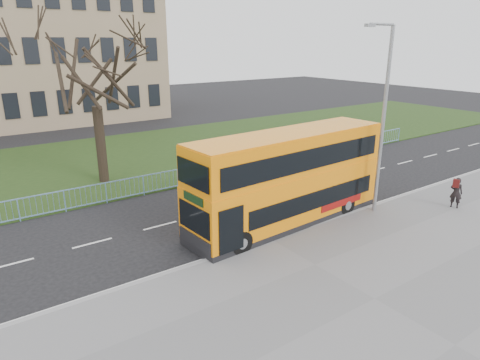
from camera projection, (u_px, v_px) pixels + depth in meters
name	position (u px, v px, depth m)	size (l,w,h in m)	color
ground	(248.00, 229.00, 18.70)	(120.00, 120.00, 0.00)	black
pavement	(374.00, 300.00, 13.44)	(80.00, 10.50, 0.12)	slate
kerb	(270.00, 240.00, 17.47)	(80.00, 0.20, 0.14)	gray
grass_verge	(127.00, 158.00, 29.79)	(80.00, 15.40, 0.08)	#1C3413
guard_railing	(178.00, 179.00, 23.65)	(40.00, 0.12, 1.10)	#7FB0E2
bare_tree	(95.00, 91.00, 23.20)	(7.21, 7.21, 10.30)	black
yellow_bus	(289.00, 176.00, 18.61)	(9.89, 2.89, 4.10)	orange
pedestrian	(456.00, 193.00, 20.54)	(0.55, 0.36, 1.51)	black
street_lamp	(382.00, 114.00, 18.91)	(1.78, 0.21, 8.40)	gray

